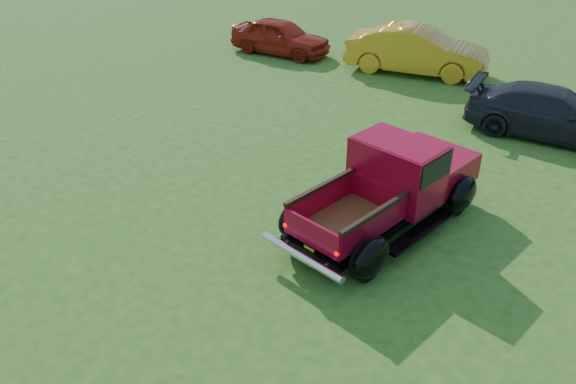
# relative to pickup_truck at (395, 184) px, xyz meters

# --- Properties ---
(ground) EXTENTS (120.00, 120.00, 0.00)m
(ground) POSITION_rel_pickup_truck_xyz_m (-1.81, -1.77, -0.80)
(ground) COLOR #2E5618
(ground) RESTS_ON ground
(pickup_truck) EXTENTS (2.80, 4.78, 1.69)m
(pickup_truck) POSITION_rel_pickup_truck_xyz_m (0.00, 0.00, 0.00)
(pickup_truck) COLOR black
(pickup_truck) RESTS_ON ground
(show_car_red) EXTENTS (3.81, 1.76, 1.27)m
(show_car_red) POSITION_rel_pickup_truck_xyz_m (-8.31, 7.94, -0.17)
(show_car_red) COLOR #9B1D0E
(show_car_red) RESTS_ON ground
(show_car_yellow) EXTENTS (4.82, 2.50, 1.51)m
(show_car_yellow) POSITION_rel_pickup_truck_xyz_m (-3.31, 8.70, -0.05)
(show_car_yellow) COLOR orange
(show_car_yellow) RESTS_ON ground
(show_car_grey) EXTENTS (4.41, 2.08, 1.24)m
(show_car_grey) POSITION_rel_pickup_truck_xyz_m (1.60, 5.89, -0.18)
(show_car_grey) COLOR black
(show_car_grey) RESTS_ON ground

